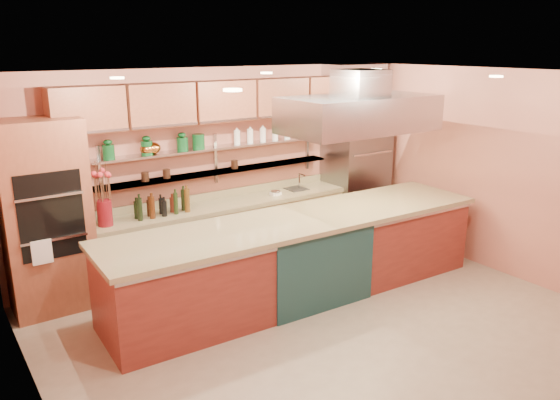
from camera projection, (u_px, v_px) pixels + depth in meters
floor at (325, 324)px, 6.29m from camera, size 6.00×5.00×0.02m
ceiling at (331, 75)px, 5.52m from camera, size 6.00×5.00×0.02m
wall_back at (218, 166)px, 7.89m from camera, size 6.00×0.04×2.80m
wall_front at (548, 289)px, 3.92m from camera, size 6.00×0.04×2.80m
wall_left at (31, 269)px, 4.27m from camera, size 0.04×5.00×2.80m
wall_right at (496, 172)px, 7.54m from camera, size 0.04×5.00×2.80m
oven_stack at (46, 217)px, 6.37m from camera, size 0.95×0.64×2.30m
refrigerator at (356, 174)px, 8.98m from camera, size 0.95×0.72×2.10m
back_counter at (227, 234)px, 7.88m from camera, size 3.84×0.64×0.93m
wall_shelf_lower at (219, 172)px, 7.77m from camera, size 3.60×0.26×0.03m
wall_shelf_upper at (219, 147)px, 7.67m from camera, size 3.60×0.26×0.03m
upper_cabinets at (222, 101)px, 7.48m from camera, size 4.60×0.36×0.55m
range_hood at (359, 114)px, 6.90m from camera, size 2.00×1.00×0.45m
ceiling_downlights at (319, 77)px, 5.69m from camera, size 4.00×2.80×0.02m
island at (301, 257)px, 6.88m from camera, size 4.99×1.24×1.04m
flower_vase at (105, 213)px, 6.73m from camera, size 0.20×0.20×0.33m
oil_bottle_cluster at (163, 206)px, 7.15m from camera, size 0.80×0.48×0.25m
kitchen_scale at (275, 192)px, 8.14m from camera, size 0.17×0.15×0.08m
bar_faucet at (299, 181)px, 8.48m from camera, size 0.04×0.04×0.23m
copper_kettle at (153, 148)px, 7.13m from camera, size 0.24×0.24×0.15m
green_canister at (198, 141)px, 7.48m from camera, size 0.20×0.20×0.20m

